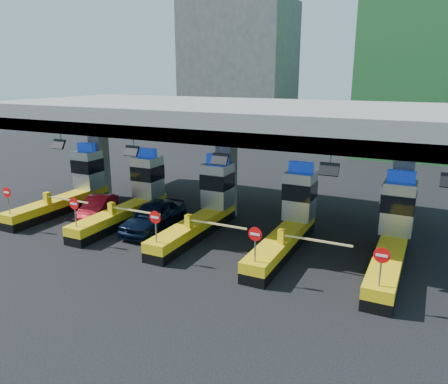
% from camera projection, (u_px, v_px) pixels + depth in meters
% --- Properties ---
extents(ground, '(120.00, 120.00, 0.00)m').
position_uv_depth(ground, '(203.00, 232.00, 24.80)').
color(ground, black).
rests_on(ground, ground).
extents(toll_canopy, '(28.00, 12.09, 7.00)m').
position_uv_depth(toll_canopy, '(226.00, 118.00, 25.69)').
color(toll_canopy, slate).
rests_on(toll_canopy, ground).
extents(toll_lane_far_left, '(4.43, 8.00, 4.16)m').
position_uv_depth(toll_lane_far_left, '(73.00, 187.00, 28.92)').
color(toll_lane_far_left, black).
rests_on(toll_lane_far_left, ground).
extents(toll_lane_left, '(4.43, 8.00, 4.16)m').
position_uv_depth(toll_lane_left, '(134.00, 196.00, 26.80)').
color(toll_lane_left, black).
rests_on(toll_lane_left, ground).
extents(toll_lane_center, '(4.43, 8.00, 4.16)m').
position_uv_depth(toll_lane_center, '(206.00, 207.00, 24.68)').
color(toll_lane_center, black).
rests_on(toll_lane_center, ground).
extents(toll_lane_right, '(4.43, 8.00, 4.16)m').
position_uv_depth(toll_lane_right, '(291.00, 219.00, 22.56)').
color(toll_lane_right, black).
rests_on(toll_lane_right, ground).
extents(toll_lane_far_right, '(4.43, 8.00, 4.16)m').
position_uv_depth(toll_lane_far_right, '(393.00, 234.00, 20.44)').
color(toll_lane_far_right, black).
rests_on(toll_lane_far_right, ground).
extents(bg_building_concrete, '(14.00, 10.00, 18.00)m').
position_uv_depth(bg_building_concrete, '(239.00, 71.00, 59.59)').
color(bg_building_concrete, '#4C4C49').
rests_on(bg_building_concrete, ground).
extents(van, '(2.29, 5.09, 1.70)m').
position_uv_depth(van, '(154.00, 216.00, 24.84)').
color(van, black).
rests_on(van, ground).
extents(red_car, '(2.56, 4.08, 1.27)m').
position_uv_depth(red_car, '(98.00, 206.00, 27.38)').
color(red_car, '#AB0D1B').
rests_on(red_car, ground).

